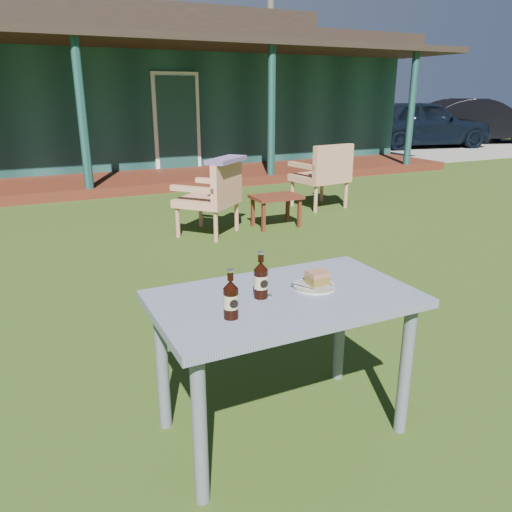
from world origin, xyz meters
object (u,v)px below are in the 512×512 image
car_far (476,121)px  armchair_left (213,194)px  cake_slice (317,277)px  cola_bottle_far (231,299)px  cafe_table (284,315)px  plate (314,286)px  car_near (421,124)px  side_table (276,200)px  armchair_right (324,172)px  cola_bottle_near (261,279)px

car_far → armchair_left: (-12.03, -6.90, -0.23)m
cake_slice → cola_bottle_far: bearing=-164.0°
cafe_table → cake_slice: bearing=8.2°
plate → armchair_left: armchair_left is taller
armchair_left → cake_slice: bearing=-103.1°
car_near → cake_slice: size_ratio=45.94×
side_table → car_near: bearing=37.8°
armchair_left → car_far: bearing=29.9°
cake_slice → side_table: 3.89m
plate → cafe_table: bearing=-172.6°
cola_bottle_far → armchair_left: 3.89m
car_far → plate: car_far is taller
car_near → armchair_right: size_ratio=4.58×
car_near → cake_slice: car_near is taller
armchair_left → side_table: (0.83, 0.00, -0.14)m
cafe_table → car_near: bearing=44.4°
car_near → armchair_right: (-7.38, -5.93, -0.20)m
cake_slice → armchair_left: armchair_left is taller
cola_bottle_far → cafe_table: bearing=20.5°
car_near → cafe_table: car_near is taller
car_near → armchair_left: size_ratio=4.83×
plate → armchair_left: bearing=76.6°
plate → cake_slice: bearing=15.6°
cafe_table → plate: bearing=7.4°
car_near → plate: car_near is taller
cola_bottle_near → armchair_left: (1.12, 3.50, -0.32)m
car_far → side_table: 13.16m
plate → armchair_left: (0.83, 3.50, -0.24)m
cafe_table → side_table: 3.99m
armchair_right → plate: bearing=-123.8°
plate → armchair_right: size_ratio=0.22×
armchair_left → side_table: 0.84m
cake_slice → plate: bearing=-164.4°
car_far → side_table: (-11.20, -6.90, -0.38)m
car_far → armchair_right: (-10.07, -6.23, -0.20)m
cola_bottle_near → armchair_right: bearing=53.6°
cake_slice → armchair_right: (2.77, 4.17, -0.25)m
cola_bottle_near → side_table: (1.94, 3.51, -0.47)m
car_near → cafe_table: (-10.35, -10.12, -0.10)m
cafe_table → cola_bottle_far: (-0.32, -0.12, 0.19)m
car_near → cake_slice: (-10.16, -10.10, 0.05)m
car_far → side_table: size_ratio=7.28×
armchair_right → side_table: 1.33m
plate → cola_bottle_near: (-0.28, -0.00, 0.08)m
plate → side_table: 3.90m
cola_bottle_near → armchair_right: (3.08, 4.17, -0.29)m
side_table → armchair_right: bearing=30.6°
armchair_left → cola_bottle_far: bearing=-110.0°
car_near → cola_bottle_near: bearing=144.9°
plate → cola_bottle_far: bearing=-163.9°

